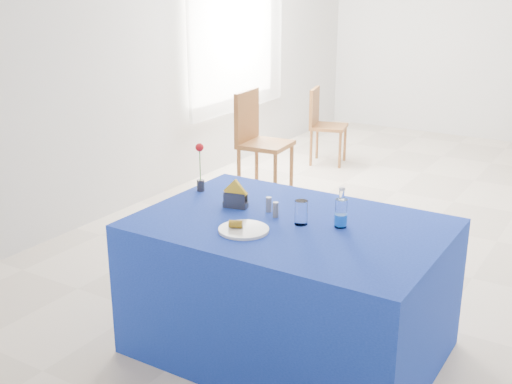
# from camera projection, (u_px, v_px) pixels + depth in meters

# --- Properties ---
(floor) EXTENTS (7.00, 7.00, 0.00)m
(floor) POSITION_uv_depth(u_px,v_px,m) (428.00, 228.00, 5.37)
(floor) COLOR beige
(floor) RESTS_ON ground
(room_shell) EXTENTS (7.00, 7.00, 7.00)m
(room_shell) POSITION_uv_depth(u_px,v_px,m) (448.00, 11.00, 4.81)
(room_shell) COLOR silver
(room_shell) RESTS_ON ground
(window_pane) EXTENTS (0.04, 1.50, 1.60)m
(window_pane) POSITION_uv_depth(u_px,v_px,m) (233.00, 22.00, 6.75)
(window_pane) COLOR white
(window_pane) RESTS_ON room_shell
(curtain) EXTENTS (0.04, 1.75, 1.85)m
(curtain) POSITION_uv_depth(u_px,v_px,m) (239.00, 22.00, 6.72)
(curtain) COLOR white
(curtain) RESTS_ON room_shell
(plate) EXTENTS (0.26, 0.26, 0.01)m
(plate) POSITION_uv_depth(u_px,v_px,m) (244.00, 230.00, 3.26)
(plate) COLOR silver
(plate) RESTS_ON blue_table
(drinking_glass) EXTENTS (0.07, 0.07, 0.13)m
(drinking_glass) POSITION_uv_depth(u_px,v_px,m) (301.00, 213.00, 3.34)
(drinking_glass) COLOR white
(drinking_glass) RESTS_ON blue_table
(salt_shaker) EXTENTS (0.03, 0.03, 0.08)m
(salt_shaker) POSITION_uv_depth(u_px,v_px,m) (269.00, 205.00, 3.52)
(salt_shaker) COLOR slate
(salt_shaker) RESTS_ON blue_table
(pepper_shaker) EXTENTS (0.03, 0.03, 0.08)m
(pepper_shaker) POSITION_uv_depth(u_px,v_px,m) (276.00, 210.00, 3.44)
(pepper_shaker) COLOR slate
(pepper_shaker) RESTS_ON blue_table
(blue_table) EXTENTS (1.60, 1.10, 0.76)m
(blue_table) POSITION_uv_depth(u_px,v_px,m) (289.00, 287.00, 3.51)
(blue_table) COLOR #102A95
(blue_table) RESTS_ON floor
(water_bottle) EXTENTS (0.07, 0.07, 0.21)m
(water_bottle) POSITION_uv_depth(u_px,v_px,m) (341.00, 214.00, 3.30)
(water_bottle) COLOR white
(water_bottle) RESTS_ON blue_table
(napkin_holder) EXTENTS (0.15, 0.08, 0.17)m
(napkin_holder) POSITION_uv_depth(u_px,v_px,m) (236.00, 199.00, 3.59)
(napkin_holder) COLOR #343539
(napkin_holder) RESTS_ON blue_table
(rose_vase) EXTENTS (0.05, 0.05, 0.30)m
(rose_vase) POSITION_uv_depth(u_px,v_px,m) (200.00, 168.00, 3.84)
(rose_vase) COLOR #27272C
(rose_vase) RESTS_ON blue_table
(chair_win_a) EXTENTS (0.48, 0.48, 0.99)m
(chair_win_a) POSITION_uv_depth(u_px,v_px,m) (257.00, 135.00, 6.08)
(chair_win_a) COLOR #945C2B
(chair_win_a) RESTS_ON floor
(chair_win_b) EXTENTS (0.46, 0.46, 0.84)m
(chair_win_b) POSITION_uv_depth(u_px,v_px,m) (322.00, 120.00, 7.12)
(chair_win_b) COLOR #945C2B
(chair_win_b) RESTS_ON floor
(banana_pieces) EXTENTS (0.08, 0.06, 0.04)m
(banana_pieces) POSITION_uv_depth(u_px,v_px,m) (236.00, 224.00, 3.27)
(banana_pieces) COLOR gold
(banana_pieces) RESTS_ON plate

